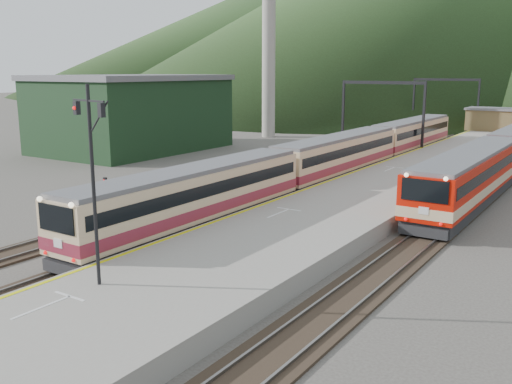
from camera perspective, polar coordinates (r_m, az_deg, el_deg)
The scene contains 15 objects.
track_main at distance 50.55m, azimuth 9.13°, elevation 1.62°, with size 2.60×200.00×0.23m.
track_far at distance 52.76m, azimuth 4.18°, elevation 2.18°, with size 2.60×200.00×0.23m.
track_second at distance 47.13m, azimuth 21.96°, elevation 0.14°, with size 2.60×200.00×0.23m.
platform at distance 46.63m, azimuth 14.40°, elevation 1.06°, with size 8.00×100.00×1.00m, color gray.
gantry_near at distance 64.79m, azimuth 12.51°, elevation 8.68°, with size 9.55×0.25×8.00m.
gantry_far at distance 88.57m, azimuth 18.41°, elevation 9.19°, with size 9.55×0.25×8.00m.
warehouse at distance 67.84m, azimuth -12.26°, elevation 7.75°, with size 14.50×20.50×8.60m.
smokestack at distance 79.80m, azimuth 1.29°, elevation 16.31°, with size 1.80×1.80×30.00m, color #9E998E.
station_shed at distance 84.95m, azimuth 23.45°, elevation 6.67°, with size 9.40×4.40×3.10m.
hill_a at distance 205.57m, azimuth 16.90°, elevation 17.41°, with size 180.00×180.00×60.00m, color #2B411E.
hill_d at distance 283.28m, azimuth 3.71°, elevation 15.77°, with size 200.00×200.00×55.00m, color #2B411E.
main_train at distance 48.54m, azimuth 8.27°, elevation 3.43°, with size 2.76×56.72×3.37m.
signal_mast at distance 21.95m, azimuth -16.06°, elevation 2.48°, with size 2.17×0.61×7.63m.
short_signal_b at distance 45.44m, azimuth 2.35°, elevation 2.39°, with size 0.25×0.20×2.27m.
short_signal_c at distance 38.53m, azimuth -14.81°, elevation 0.23°, with size 0.24×0.19×2.27m.
Camera 1 is at (20.28, -5.42, 9.10)m, focal length 40.00 mm.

